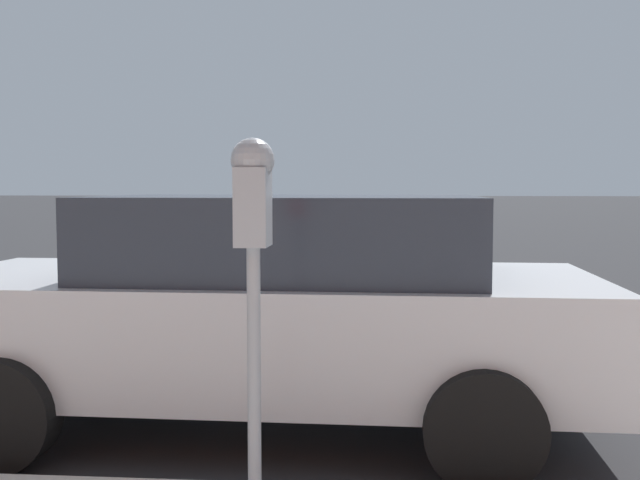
# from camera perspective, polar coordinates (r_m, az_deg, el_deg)

# --- Properties ---
(ground_plane) EXTENTS (220.00, 220.00, 0.00)m
(ground_plane) POSITION_cam_1_polar(r_m,az_deg,el_deg) (6.04, -4.24, -11.08)
(ground_plane) COLOR #2B2B2D
(parking_meter) EXTENTS (0.21, 0.19, 1.66)m
(parking_meter) POSITION_cam_1_polar(r_m,az_deg,el_deg) (3.25, -5.11, 0.89)
(parking_meter) COLOR gray
(parking_meter) RESTS_ON sidewalk
(car_silver) EXTENTS (2.06, 4.30, 1.52)m
(car_silver) POSITION_cam_1_polar(r_m,az_deg,el_deg) (4.90, -3.87, -5.07)
(car_silver) COLOR #B7BABF
(car_silver) RESTS_ON ground_plane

